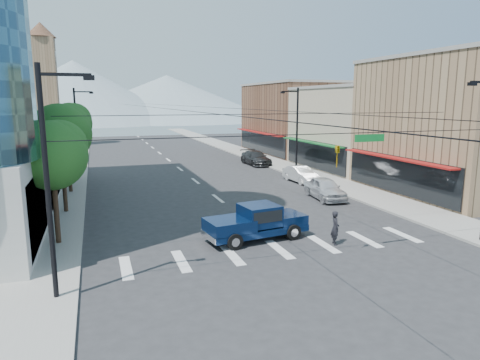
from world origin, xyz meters
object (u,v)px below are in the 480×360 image
at_px(pedestrian, 335,228).
at_px(parked_car_near, 325,188).
at_px(parked_car_mid, 301,174).
at_px(pickup_truck, 256,222).
at_px(parked_car_far, 256,158).

distance_m(pedestrian, parked_car_near, 11.10).
bearing_deg(parked_car_near, parked_car_mid, 84.65).
bearing_deg(pickup_truck, parked_car_far, 61.10).
xyz_separation_m(pickup_truck, pedestrian, (3.77, -2.15, -0.11)).
bearing_deg(pickup_truck, parked_car_near, 33.19).
height_order(pedestrian, parked_car_far, pedestrian).
xyz_separation_m(parked_car_near, parked_car_far, (1.37, 19.03, -0.01)).
relative_size(parked_car_near, parked_car_mid, 1.08).
bearing_deg(parked_car_far, pedestrian, -103.86).
height_order(pedestrian, parked_car_near, pedestrian).
height_order(pedestrian, parked_car_mid, pedestrian).
distance_m(pedestrian, parked_car_far, 29.62).
distance_m(pedestrian, parked_car_mid, 18.04).
bearing_deg(parked_car_far, parked_car_near, -95.46).
relative_size(pedestrian, parked_car_far, 0.32).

